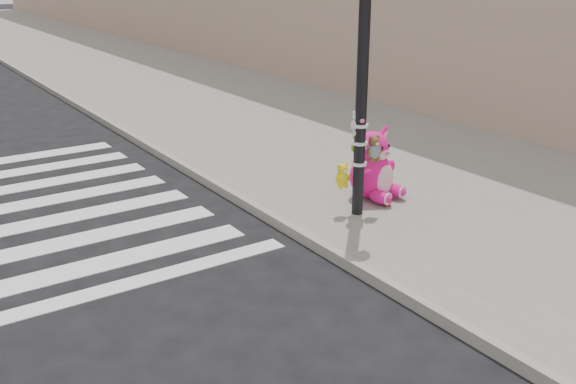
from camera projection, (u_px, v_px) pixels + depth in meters
ground at (272, 332)px, 6.55m from camera, size 120.00×120.00×0.00m
sidewalk_near at (229, 102)px, 16.96m from camera, size 7.00×80.00×0.14m
curb_edge at (101, 119)px, 15.16m from camera, size 0.12×80.00×0.15m
signal_pole at (361, 99)px, 8.73m from camera, size 0.68×0.49×4.00m
pink_bunny at (374, 170)px, 9.72m from camera, size 0.85×0.94×1.11m
red_teddy at (388, 200)px, 9.49m from camera, size 0.15×0.12×0.20m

